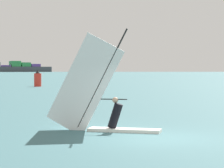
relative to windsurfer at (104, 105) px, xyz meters
name	(u,v)px	position (x,y,z in m)	size (l,w,h in m)	color
ground_plane	(154,138)	(0.72, -2.44, -0.97)	(4000.00, 4000.00, 0.00)	#386066
windsurfer	(104,105)	(0.00, 0.00, 0.00)	(3.59, 3.16, 4.06)	white
channel_buoy	(38,79)	(12.90, 49.80, 0.11)	(1.03, 1.03, 2.37)	red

